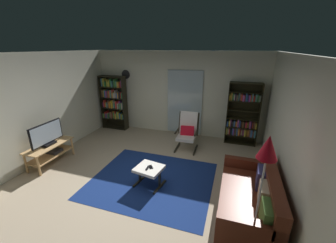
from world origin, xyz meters
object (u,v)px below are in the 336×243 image
at_px(bookshelf_near_sofa, 242,116).
at_px(leather_sofa, 251,200).
at_px(television, 47,135).
at_px(ottoman, 149,170).
at_px(lounge_armchair, 187,130).
at_px(tv_stand, 51,151).
at_px(bookshelf_near_tv, 114,101).
at_px(floor_lamp_by_sofa, 266,158).
at_px(cell_phone, 151,167).
at_px(tv_remote, 147,168).
at_px(wall_clock, 126,74).

distance_m(bookshelf_near_sofa, leather_sofa, 2.98).
height_order(television, ottoman, television).
height_order(television, leather_sofa, television).
distance_m(lounge_armchair, ottoman, 1.94).
bearing_deg(ottoman, bookshelf_near_sofa, 56.88).
relative_size(tv_stand, leather_sofa, 0.63).
bearing_deg(television, bookshelf_near_tv, 84.94).
height_order(bookshelf_near_tv, floor_lamp_by_sofa, bookshelf_near_tv).
bearing_deg(bookshelf_near_tv, leather_sofa, -33.62).
bearing_deg(bookshelf_near_sofa, ottoman, -123.12).
height_order(ottoman, cell_phone, cell_phone).
distance_m(tv_stand, tv_remote, 2.62).
height_order(tv_stand, cell_phone, tv_stand).
height_order(bookshelf_near_tv, tv_remote, bookshelf_near_tv).
bearing_deg(floor_lamp_by_sofa, cell_phone, 151.14).
relative_size(leather_sofa, lounge_armchair, 1.75).
relative_size(bookshelf_near_tv, lounge_armchair, 1.77).
height_order(leather_sofa, tv_remote, leather_sofa).
bearing_deg(cell_phone, tv_remote, -162.68).
xyz_separation_m(tv_stand, lounge_armchair, (2.97, 1.82, 0.21)).
relative_size(bookshelf_near_tv, wall_clock, 6.25).
bearing_deg(cell_phone, lounge_armchair, 42.68).
relative_size(tv_stand, bookshelf_near_tv, 0.62).
relative_size(tv_stand, cell_phone, 8.06).
xyz_separation_m(bookshelf_near_tv, floor_lamp_by_sofa, (4.31, -3.67, 0.55)).
height_order(bookshelf_near_tv, bookshelf_near_sofa, bookshelf_near_tv).
bearing_deg(bookshelf_near_sofa, tv_stand, -149.13).
bearing_deg(wall_clock, tv_stand, -103.17).
distance_m(ottoman, tv_remote, 0.09).
bearing_deg(tv_stand, lounge_armchair, 31.44).
relative_size(tv_stand, tv_remote, 7.84).
xyz_separation_m(bookshelf_near_tv, wall_clock, (0.41, 0.19, 0.88)).
bearing_deg(leather_sofa, ottoman, 173.23).
distance_m(bookshelf_near_sofa, wall_clock, 3.88).
bearing_deg(lounge_armchair, floor_lamp_by_sofa, -61.82).
height_order(leather_sofa, ottoman, leather_sofa).
xyz_separation_m(tv_remote, wall_clock, (-1.96, 2.89, 1.43)).
relative_size(bookshelf_near_tv, bookshelf_near_sofa, 1.01).
bearing_deg(ottoman, wall_clock, 124.86).
distance_m(ottoman, cell_phone, 0.08).
distance_m(bookshelf_near_tv, cell_phone, 3.62).
xyz_separation_m(bookshelf_near_sofa, tv_remote, (-1.78, -2.75, -0.41)).
xyz_separation_m(leather_sofa, lounge_armchair, (-1.58, 2.13, 0.23)).
distance_m(ottoman, wall_clock, 3.78).
relative_size(tv_stand, floor_lamp_by_sofa, 0.63).
bearing_deg(floor_lamp_by_sofa, leather_sofa, 88.65).
height_order(television, lounge_armchair, television).
xyz_separation_m(bookshelf_near_tv, tv_remote, (2.38, -2.69, -0.55)).
bearing_deg(ottoman, leather_sofa, -6.77).
xyz_separation_m(ottoman, tv_remote, (-0.01, -0.05, 0.08)).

